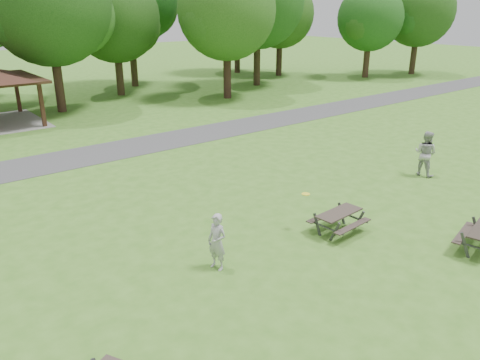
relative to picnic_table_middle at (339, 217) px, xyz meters
name	(u,v)px	position (x,y,z in m)	size (l,w,h in m)	color
ground	(303,273)	(-2.66, -1.05, -0.53)	(160.00, 160.00, 0.00)	#3D7220
asphalt_path	(98,154)	(-2.66, 12.95, -0.52)	(120.00, 3.20, 0.02)	#3F3F41
tree_row_e	(50,7)	(-0.57, 23.98, 6.25)	(8.40, 8.00, 11.02)	black
tree_row_f	(116,20)	(5.42, 27.48, 5.31)	(7.35, 7.00, 9.55)	#302215
tree_row_g	(227,13)	(11.43, 20.98, 5.80)	(7.77, 7.40, 10.25)	black
tree_row_h	(258,4)	(17.44, 24.48, 6.50)	(8.61, 8.20, 11.37)	black
tree_row_i	(281,16)	(23.42, 27.98, 5.38)	(7.14, 6.80, 9.52)	black
tree_row_j	(370,20)	(29.41, 21.48, 5.03)	(6.72, 6.40, 8.96)	#322116
tree_deep_d	(238,4)	(21.43, 32.48, 6.50)	(8.40, 8.00, 11.27)	black
tree_flank_right	(419,13)	(35.42, 19.98, 5.63)	(7.56, 7.20, 9.97)	black
picnic_table_middle	(339,217)	(0.00, 0.00, 0.00)	(1.73, 1.42, 0.72)	#302823
frisbee_in_flight	(306,194)	(-0.69, 0.83, 0.69)	(0.28, 0.28, 0.02)	yellow
frisbee_thrower	(217,242)	(-4.33, 0.60, 0.28)	(0.59, 0.39, 1.62)	#A4A4A7
frisbee_catcher	(425,153)	(7.04, 1.31, 0.44)	(0.94, 0.73, 1.93)	#A6A6A9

